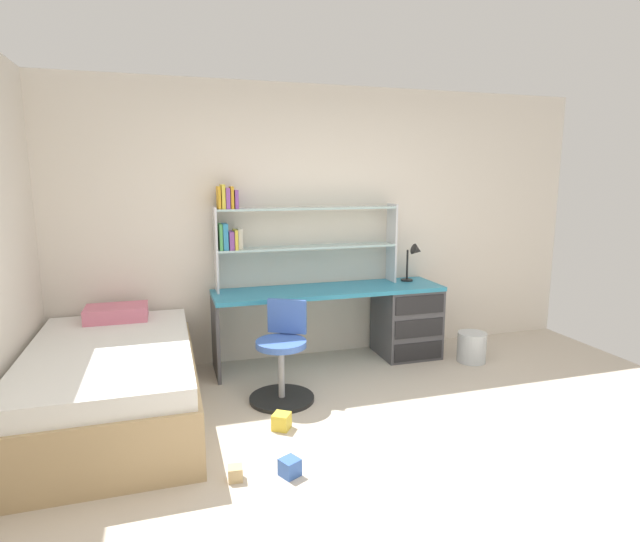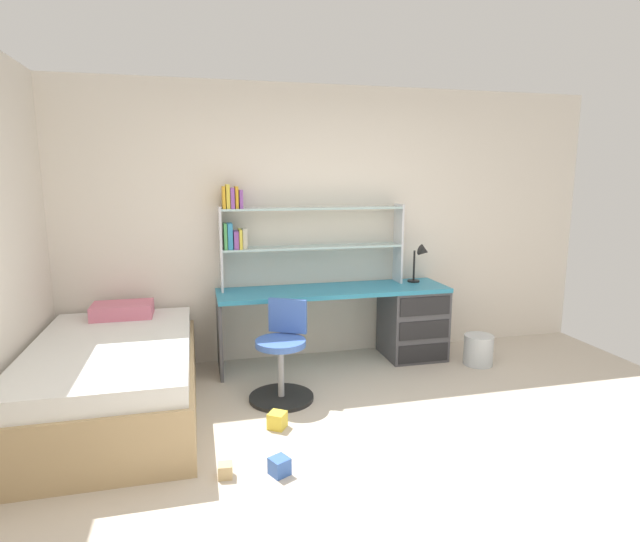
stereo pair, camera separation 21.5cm
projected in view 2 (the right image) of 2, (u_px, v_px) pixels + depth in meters
The scene contains 11 objects.
ground_plane at pixel (404, 477), 3.06m from camera, with size 5.80×5.49×0.02m, color beige.
room_shell at pixel (191, 241), 3.66m from camera, with size 5.80×5.49×2.62m.
desk at pixel (392, 317), 4.99m from camera, with size 2.18×0.56×0.73m.
bookshelf_hutch at pixel (287, 229), 4.76m from camera, with size 1.75×0.22×0.97m.
desk_lamp at pixel (422, 257), 5.04m from camera, with size 0.20×0.16×0.38m.
swivel_chair at pixel (282, 361), 4.08m from camera, with size 0.52×0.52×0.79m.
bed_platform at pixel (113, 379), 3.78m from camera, with size 1.18×1.95×0.69m.
waste_bin at pixel (478, 350), 4.85m from camera, with size 0.27×0.27×0.29m, color silver.
toy_block_yellow_0 at pixel (277, 420), 3.63m from camera, with size 0.12×0.12×0.12m, color gold.
toy_block_natural_1 at pixel (225, 471), 3.03m from camera, with size 0.08×0.08×0.08m, color tan.
toy_block_blue_2 at pixel (279, 466), 3.06m from camera, with size 0.11×0.11×0.11m, color #3860B7.
Camera 2 is at (-1.15, -2.58, 1.76)m, focal length 28.64 mm.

